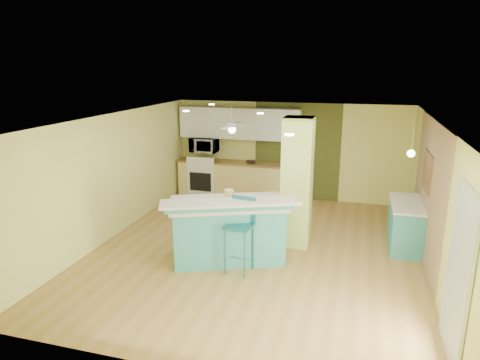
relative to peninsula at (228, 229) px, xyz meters
name	(u,v)px	position (x,y,z in m)	size (l,w,h in m)	color
floor	(257,250)	(0.42, 0.50, -0.58)	(6.00, 7.00, 0.01)	olive
ceiling	(259,119)	(0.42, 0.50, 1.93)	(6.00, 7.00, 0.01)	white
wall_back	(289,151)	(0.42, 4.01, 0.68)	(6.00, 0.01, 2.50)	#E4E37A
wall_front	(181,274)	(0.42, -3.00, 0.68)	(6.00, 0.01, 2.50)	#E4E37A
wall_left	(114,176)	(-2.59, 0.50, 0.68)	(0.01, 7.00, 2.50)	#E4E37A
wall_right	(434,201)	(3.42, 0.50, 0.68)	(0.01, 7.00, 2.50)	#E4E37A
wood_panel	(428,191)	(3.40, 1.10, 0.68)	(0.02, 3.40, 2.50)	#8F7052
olive_accent	(297,152)	(0.62, 3.99, 0.68)	(2.20, 0.02, 2.50)	#4A5020
interior_door	(296,161)	(0.62, 3.96, 0.43)	(0.82, 0.05, 2.00)	silver
french_door	(458,275)	(3.39, -1.80, 0.48)	(0.04, 1.08, 2.10)	silver
column	(297,183)	(1.07, 1.00, 0.68)	(0.55, 0.55, 2.50)	#BAD060
kitchen_run	(238,179)	(-0.88, 3.70, -0.10)	(3.25, 0.63, 0.94)	#EED77C
stove	(205,177)	(-1.83, 3.69, -0.11)	(0.76, 0.66, 1.08)	white
upper_cabinets	(239,123)	(-0.88, 3.82, 1.38)	(3.20, 0.34, 0.80)	white
microwave	(204,145)	(-1.83, 3.70, 0.78)	(0.70, 0.48, 0.39)	white
ceiling_fan	(232,125)	(-0.68, 2.50, 1.51)	(1.41, 1.41, 0.61)	silver
pendant_lamp	(411,153)	(3.07, 1.25, 1.31)	(0.14, 0.14, 0.69)	silver
wall_decor	(427,172)	(3.38, 1.30, 0.98)	(0.03, 0.90, 0.70)	brown
peninsula	(228,229)	(0.00, 0.00, 0.00)	(2.48, 1.97, 1.24)	teal
bar_stool	(241,222)	(0.34, -0.37, 0.30)	(0.49, 0.49, 1.30)	#1D7585
side_counter	(405,224)	(3.12, 1.46, -0.12)	(0.59, 1.39, 0.89)	teal
fruit_bowl	(251,162)	(-0.53, 3.67, 0.40)	(0.27, 0.27, 0.07)	#392817
canister	(229,194)	(-0.04, 0.18, 0.59)	(0.17, 0.17, 0.18)	gold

